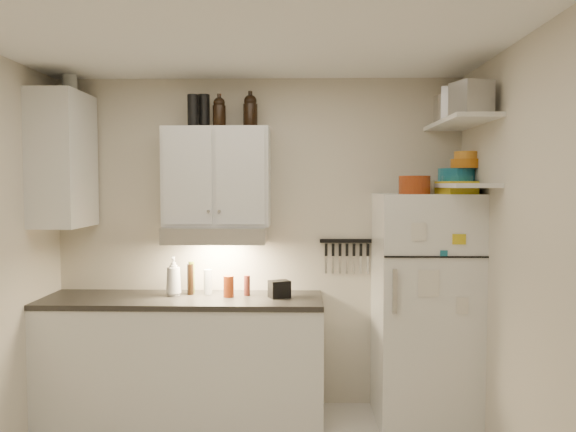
{
  "coord_description": "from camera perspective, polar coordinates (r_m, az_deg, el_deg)",
  "views": [
    {
      "loc": [
        0.33,
        -2.95,
        1.77
      ],
      "look_at": [
        0.25,
        0.9,
        1.55
      ],
      "focal_mm": 35.0,
      "sensor_mm": 36.0,
      "label": 1
    }
  ],
  "objects": [
    {
      "name": "stock_pot",
      "position": [
        4.53,
        16.56,
        10.2
      ],
      "size": [
        0.36,
        0.36,
        0.22
      ],
      "primitive_type": "cylinder",
      "rotation": [
        0.0,
        0.0,
        0.18
      ],
      "color": "silver",
      "rests_on": "shelf_hi"
    },
    {
      "name": "fridge",
      "position": [
        4.31,
        13.66,
        -9.15
      ],
      "size": [
        0.7,
        0.68,
        1.7
      ],
      "primitive_type": "cube",
      "color": "white",
      "rests_on": "floor"
    },
    {
      "name": "side_jar",
      "position": [
        4.67,
        -21.29,
        12.32
      ],
      "size": [
        0.12,
        0.12,
        0.15
      ],
      "primitive_type": "cylinder",
      "rotation": [
        0.0,
        0.0,
        -0.14
      ],
      "color": "silver",
      "rests_on": "side_cabinet"
    },
    {
      "name": "shelf_lo",
      "position": [
        4.13,
        16.95,
        2.99
      ],
      "size": [
        0.3,
        0.95,
        0.03
      ],
      "primitive_type": "cube",
      "color": "white",
      "rests_on": "right_wall"
    },
    {
      "name": "clear_bottle",
      "position": [
        4.41,
        -8.14,
        -6.63
      ],
      "size": [
        0.07,
        0.07,
        0.19
      ],
      "primitive_type": "cylinder",
      "rotation": [
        0.0,
        0.0,
        0.13
      ],
      "color": "silver",
      "rests_on": "countertop"
    },
    {
      "name": "dutch_oven",
      "position": [
        4.06,
        12.71,
        3.1
      ],
      "size": [
        0.27,
        0.27,
        0.13
      ],
      "primitive_type": "cylinder",
      "rotation": [
        0.0,
        0.0,
        0.28
      ],
      "color": "maroon",
      "rests_on": "fridge"
    },
    {
      "name": "thermos_b",
      "position": [
        4.34,
        -9.63,
        10.5
      ],
      "size": [
        0.1,
        0.1,
        0.24
      ],
      "primitive_type": "cylinder",
      "rotation": [
        0.0,
        0.0,
        -0.22
      ],
      "color": "black",
      "rests_on": "upper_cabinet"
    },
    {
      "name": "vinegar_bottle",
      "position": [
        4.4,
        -9.89,
        -6.36
      ],
      "size": [
        0.06,
        0.06,
        0.24
      ],
      "primitive_type": "cylinder",
      "rotation": [
        0.0,
        0.0,
        -0.38
      ],
      "color": "black",
      "rests_on": "countertop"
    },
    {
      "name": "right_wall",
      "position": [
        3.25,
        24.46,
        -5.32
      ],
      "size": [
        0.02,
        3.0,
        2.6
      ],
      "primitive_type": "cube",
      "color": "beige",
      "rests_on": "ground"
    },
    {
      "name": "growler_a",
      "position": [
        4.35,
        -7.0,
        10.46
      ],
      "size": [
        0.13,
        0.13,
        0.23
      ],
      "primitive_type": null,
      "rotation": [
        0.0,
        0.0,
        0.35
      ],
      "color": "black",
      "rests_on": "upper_cabinet"
    },
    {
      "name": "shelf_hi",
      "position": [
        4.15,
        17.05,
        9.07
      ],
      "size": [
        0.3,
        0.95,
        0.03
      ],
      "primitive_type": "cube",
      "color": "white",
      "rests_on": "right_wall"
    },
    {
      "name": "growler_b",
      "position": [
        4.38,
        -3.85,
        10.6
      ],
      "size": [
        0.14,
        0.14,
        0.26
      ],
      "primitive_type": null,
      "rotation": [
        0.0,
        0.0,
        0.31
      ],
      "color": "black",
      "rests_on": "upper_cabinet"
    },
    {
      "name": "soap_bottle",
      "position": [
        4.38,
        -11.55,
        -5.78
      ],
      "size": [
        0.13,
        0.13,
        0.33
      ],
      "primitive_type": "imported",
      "rotation": [
        0.0,
        0.0,
        -0.01
      ],
      "color": "white",
      "rests_on": "countertop"
    },
    {
      "name": "back_wall",
      "position": [
        4.5,
        -3.02,
        -2.74
      ],
      "size": [
        3.2,
        0.02,
        2.6
      ],
      "primitive_type": "cube",
      "color": "beige",
      "rests_on": "ground"
    },
    {
      "name": "tin_b",
      "position": [
        3.84,
        18.13,
        11.32
      ],
      "size": [
        0.26,
        0.26,
        0.21
      ],
      "primitive_type": "cube",
      "rotation": [
        0.0,
        0.0,
        0.33
      ],
      "color": "#AAAAAD",
      "rests_on": "shelf_hi"
    },
    {
      "name": "bowl_orange",
      "position": [
        4.29,
        17.64,
        5.09
      ],
      "size": [
        0.22,
        0.22,
        0.07
      ],
      "primitive_type": "cylinder",
      "color": "#B96311",
      "rests_on": "bowl_teal"
    },
    {
      "name": "range_hood",
      "position": [
        4.29,
        -7.27,
        -1.85
      ],
      "size": [
        0.76,
        0.46,
        0.12
      ],
      "primitive_type": "cube",
      "color": "silver",
      "rests_on": "back_wall"
    },
    {
      "name": "oil_bottle",
      "position": [
        4.45,
        -9.77,
        -6.17
      ],
      "size": [
        0.05,
        0.05,
        0.25
      ],
      "primitive_type": "cylinder",
      "rotation": [
        0.0,
        0.0,
        0.06
      ],
      "color": "#546519",
      "rests_on": "countertop"
    },
    {
      "name": "bowl_teal",
      "position": [
        4.34,
        16.8,
        3.92
      ],
      "size": [
        0.28,
        0.28,
        0.11
      ],
      "primitive_type": "cylinder",
      "color": "#16627A",
      "rests_on": "shelf_lo"
    },
    {
      "name": "pepper_mill",
      "position": [
        4.32,
        -4.19,
        -7.06
      ],
      "size": [
        0.06,
        0.06,
        0.15
      ],
      "primitive_type": "cylinder",
      "rotation": [
        0.0,
        0.0,
        -0.26
      ],
      "color": "maroon",
      "rests_on": "countertop"
    },
    {
      "name": "knife_strip",
      "position": [
        4.47,
        5.94,
        -2.53
      ],
      "size": [
        0.42,
        0.02,
        0.03
      ],
      "primitive_type": "cube",
      "color": "black",
      "rests_on": "back_wall"
    },
    {
      "name": "countertop",
      "position": [
        4.33,
        -10.66,
        -8.38
      ],
      "size": [
        2.1,
        0.62,
        0.04
      ],
      "primitive_type": "cube",
      "color": "#282623",
      "rests_on": "base_cabinet"
    },
    {
      "name": "base_cabinet",
      "position": [
        4.45,
        -10.6,
        -14.19
      ],
      "size": [
        2.1,
        0.6,
        0.88
      ],
      "primitive_type": "cube",
      "color": "white",
      "rests_on": "floor"
    },
    {
      "name": "plates",
      "position": [
        4.17,
        16.8,
        3.56
      ],
      "size": [
        0.28,
        0.28,
        0.05
      ],
      "primitive_type": "cylinder",
      "rotation": [
        0.0,
        0.0,
        0.39
      ],
      "color": "#16627A",
      "rests_on": "shelf_lo"
    },
    {
      "name": "upper_cabinet",
      "position": [
        4.33,
        -7.18,
        3.96
      ],
      "size": [
        0.8,
        0.33,
        0.75
      ],
      "primitive_type": "cube",
      "color": "white",
      "rests_on": "back_wall"
    },
    {
      "name": "red_jar",
      "position": [
        4.28,
        -6.05,
        -7.13
      ],
      "size": [
        0.1,
        0.1,
        0.16
      ],
      "primitive_type": "cylinder",
      "rotation": [
        0.0,
        0.0,
        -0.31
      ],
      "color": "maroon",
      "rests_on": "countertop"
    },
    {
      "name": "bowl_yellow",
      "position": [
        4.3,
        17.66,
        5.9
      ],
      "size": [
        0.17,
        0.17,
        0.06
      ],
      "primitive_type": "cylinder",
      "color": "orange",
      "rests_on": "bowl_orange"
    },
    {
      "name": "spice_jar",
      "position": [
        4.18,
        14.25,
        2.89
      ],
      "size": [
        0.07,
        0.07,
        0.1
      ],
      "primitive_type": "cylinder",
      "rotation": [
        0.0,
        0.0,
        0.31
      ],
      "color": "silver",
      "rests_on": "fridge"
    },
    {
      "name": "ceiling",
      "position": [
        3.09,
        -5.3,
        19.06
      ],
      "size": [
        3.2,
        3.0,
        0.02
      ],
      "primitive_type": "cube",
      "color": "white",
      "rests_on": "ground"
    },
    {
      "name": "book_stack",
      "position": [
        4.1,
        16.72,
        2.77
      ],
      "size": [
        0.25,
        0.3,
        0.09
      ],
      "primitive_type": "cube",
      "rotation": [
        0.0,
        0.0,
        0.16
      ],
      "color": "gold",
      "rests_on": "fridge"
    },
    {
      "name": "caddy",
      "position": [
        4.24,
        -0.88,
        -7.43
      ],
      "size": [
        0.18,
        0.16,
        0.13
      ],
      "primitive_type": "cube",
      "rotation": [
        0.0,
        0.0,
        0.43
      ],
      "color": "black",
      "rests_on": "countertop"
    },
    {
      "name": "side_cabinet",
      "position": [
        4.52,
        -21.9,
        5.31
      ],
      "size": [
        0.33,
        0.55,
        1.0
      ],
      "primitive_type": "cube",
      "color": "white",
      "rests_on": "left_wall"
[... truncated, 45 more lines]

